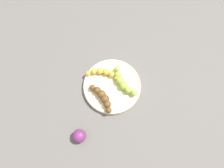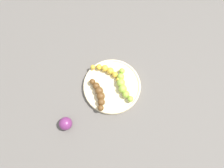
{
  "view_description": "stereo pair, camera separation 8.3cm",
  "coord_description": "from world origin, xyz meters",
  "px_view_note": "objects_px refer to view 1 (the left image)",
  "views": [
    {
      "loc": [
        0.07,
        0.26,
        0.82
      ],
      "look_at": [
        0.0,
        0.0,
        0.04
      ],
      "focal_mm": 32.41,
      "sensor_mm": 36.0,
      "label": 1
    },
    {
      "loc": [
        -0.01,
        0.27,
        0.82
      ],
      "look_at": [
        0.0,
        0.0,
        0.04
      ],
      "focal_mm": 32.41,
      "sensor_mm": 36.0,
      "label": 2
    }
  ],
  "objects_px": {
    "banana_green": "(123,82)",
    "banana_overripe": "(102,97)",
    "fruit_bowl": "(112,86)",
    "banana_spotted": "(103,73)",
    "plum_purple": "(79,136)"
  },
  "relations": [
    {
      "from": "fruit_bowl",
      "to": "banana_overripe",
      "type": "xyz_separation_m",
      "value": [
        0.05,
        0.04,
        0.02
      ]
    },
    {
      "from": "banana_green",
      "to": "banana_overripe",
      "type": "distance_m",
      "value": 0.1
    },
    {
      "from": "fruit_bowl",
      "to": "banana_green",
      "type": "distance_m",
      "value": 0.05
    },
    {
      "from": "banana_green",
      "to": "banana_spotted",
      "type": "distance_m",
      "value": 0.09
    },
    {
      "from": "fruit_bowl",
      "to": "banana_overripe",
      "type": "relative_size",
      "value": 1.81
    },
    {
      "from": "banana_green",
      "to": "banana_overripe",
      "type": "bearing_deg",
      "value": 5.25
    },
    {
      "from": "fruit_bowl",
      "to": "banana_green",
      "type": "height_order",
      "value": "banana_green"
    },
    {
      "from": "banana_overripe",
      "to": "plum_purple",
      "type": "relative_size",
      "value": 2.57
    },
    {
      "from": "banana_spotted",
      "to": "banana_overripe",
      "type": "xyz_separation_m",
      "value": [
        0.03,
        0.1,
        0.0
      ]
    },
    {
      "from": "fruit_bowl",
      "to": "banana_overripe",
      "type": "height_order",
      "value": "banana_overripe"
    },
    {
      "from": "banana_green",
      "to": "fruit_bowl",
      "type": "bearing_deg",
      "value": -22.32
    },
    {
      "from": "banana_spotted",
      "to": "banana_overripe",
      "type": "distance_m",
      "value": 0.11
    },
    {
      "from": "plum_purple",
      "to": "banana_overripe",
      "type": "bearing_deg",
      "value": -135.24
    },
    {
      "from": "fruit_bowl",
      "to": "plum_purple",
      "type": "distance_m",
      "value": 0.24
    },
    {
      "from": "banana_spotted",
      "to": "banana_overripe",
      "type": "height_order",
      "value": "banana_overripe"
    }
  ]
}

